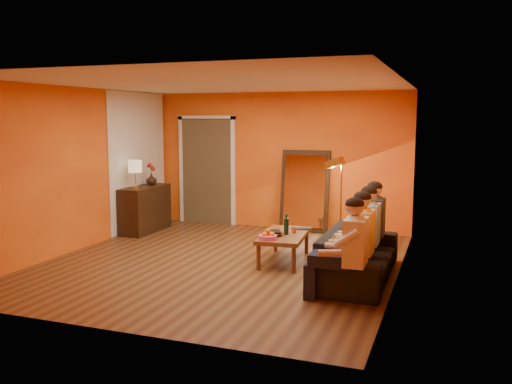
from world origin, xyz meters
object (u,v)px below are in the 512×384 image
(coffee_table, at_px, (284,247))
(wine_bottle, at_px, (286,224))
(floor_lamp, at_px, (341,203))
(person_mid_right, at_px, (369,232))
(vase, at_px, (151,179))
(tumbler, at_px, (294,230))
(sideboard, at_px, (145,209))
(person_far_left, at_px, (355,251))
(mirror_frame, at_px, (305,191))
(laptop, at_px, (302,229))
(dog, at_px, (339,263))
(table_lamp, at_px, (135,174))
(sofa, at_px, (358,255))
(person_far_right, at_px, (375,224))
(person_mid_left, at_px, (363,241))

(coffee_table, distance_m, wine_bottle, 0.37)
(floor_lamp, distance_m, wine_bottle, 1.45)
(person_mid_right, bearing_deg, wine_bottle, 166.43)
(vase, bearing_deg, tumbler, -22.25)
(sideboard, bearing_deg, coffee_table, -20.94)
(wine_bottle, bearing_deg, person_far_left, -48.39)
(mirror_frame, bearing_deg, laptop, -76.26)
(coffee_table, distance_m, dog, 1.51)
(tumbler, bearing_deg, sideboard, 161.69)
(table_lamp, xyz_separation_m, coffee_table, (3.08, -0.88, -0.90))
(person_far_left, height_order, tumbler, person_far_left)
(vase, bearing_deg, wine_bottle, -25.29)
(wine_bottle, bearing_deg, vase, 154.71)
(table_lamp, xyz_separation_m, person_mid_right, (4.37, -1.23, -0.49))
(dog, distance_m, tumbler, 1.53)
(tumbler, xyz_separation_m, laptop, (0.06, 0.23, -0.03))
(person_mid_right, bearing_deg, tumbler, 158.17)
(sideboard, height_order, person_far_left, person_far_left)
(sideboard, distance_m, tumbler, 3.37)
(wine_bottle, height_order, laptop, wine_bottle)
(sofa, relative_size, tumbler, 23.46)
(dog, height_order, person_mid_right, person_mid_right)
(sofa, xyz_separation_m, tumbler, (-1.04, 0.57, 0.15))
(mirror_frame, relative_size, laptop, 4.70)
(dog, relative_size, person_mid_right, 0.57)
(mirror_frame, xyz_separation_m, tumbler, (0.41, -2.14, -0.30))
(table_lamp, xyz_separation_m, person_far_right, (4.37, -0.68, -0.49))
(person_mid_right, xyz_separation_m, vase, (-4.37, 1.78, 0.35))
(mirror_frame, height_order, person_mid_left, mirror_frame)
(sofa, relative_size, laptop, 6.62)
(wine_bottle, relative_size, tumbler, 3.40)
(floor_lamp, bearing_deg, dog, -65.94)
(person_mid_left, distance_m, wine_bottle, 1.51)
(person_far_left, xyz_separation_m, person_mid_left, (0.00, 0.55, 0.00))
(table_lamp, distance_m, floor_lamp, 3.71)
(mirror_frame, relative_size, person_far_left, 1.25)
(mirror_frame, distance_m, sideboard, 3.01)
(table_lamp, distance_m, sofa, 4.51)
(floor_lamp, relative_size, laptop, 4.45)
(mirror_frame, bearing_deg, floor_lamp, -47.83)
(floor_lamp, relative_size, tumbler, 15.77)
(mirror_frame, height_order, vase, mirror_frame)
(coffee_table, height_order, vase, vase)
(mirror_frame, xyz_separation_m, sideboard, (-2.79, -1.08, -0.34))
(floor_lamp, relative_size, person_mid_left, 1.18)
(tumbler, bearing_deg, person_mid_right, -21.83)
(coffee_table, bearing_deg, person_mid_left, -40.32)
(person_mid_right, distance_m, wine_bottle, 1.28)
(table_lamp, distance_m, coffee_table, 3.32)
(mirror_frame, relative_size, person_mid_left, 1.25)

